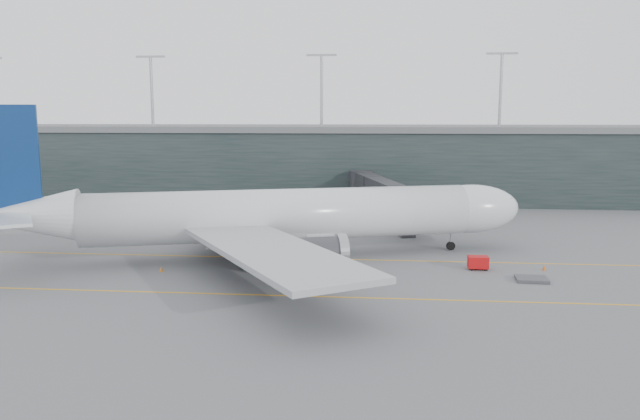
{
  "coord_description": "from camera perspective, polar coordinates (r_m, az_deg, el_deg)",
  "views": [
    {
      "loc": [
        16.61,
        -78.05,
        17.34
      ],
      "look_at": [
        9.6,
        -4.0,
        6.05
      ],
      "focal_mm": 35.0,
      "sensor_mm": 36.0,
      "label": 1
    }
  ],
  "objects": [
    {
      "name": "gse_cart",
      "position": [
        73.24,
        14.25,
        -4.65
      ],
      "size": [
        2.27,
        1.46,
        1.54
      ],
      "rotation": [
        0.0,
        0.0,
        0.01
      ],
      "color": "#B40C0E",
      "rests_on": "ground"
    },
    {
      "name": "taxiline_a",
      "position": [
        77.84,
        -7.08,
        -4.3
      ],
      "size": [
        160.0,
        0.25,
        0.02
      ],
      "primitive_type": "cube",
      "color": "orange",
      "rests_on": "ground"
    },
    {
      "name": "baggage_dolly",
      "position": [
        70.1,
        18.79,
        -5.99
      ],
      "size": [
        3.4,
        2.78,
        0.33
      ],
      "primitive_type": "cube",
      "rotation": [
        0.0,
        0.0,
        -0.05
      ],
      "color": "#3E3D42",
      "rests_on": "ground"
    },
    {
      "name": "cone_nose",
      "position": [
        75.15,
        19.8,
        -4.98
      ],
      "size": [
        0.4,
        0.4,
        0.63
      ],
      "primitive_type": "cone",
      "color": "#D6540B",
      "rests_on": "ground"
    },
    {
      "name": "taxiline_lead_main",
      "position": [
        100.24,
        -1.33,
        -1.32
      ],
      "size": [
        0.25,
        60.0,
        0.02
      ],
      "primitive_type": "cube",
      "color": "orange",
      "rests_on": "ground"
    },
    {
      "name": "cone_wing_port",
      "position": [
        90.69,
        0.11,
        -2.18
      ],
      "size": [
        0.41,
        0.41,
        0.65
      ],
      "primitive_type": "cone",
      "color": "#EF480D",
      "rests_on": "ground"
    },
    {
      "name": "ground",
      "position": [
        81.66,
        -6.47,
        -3.68
      ],
      "size": [
        320.0,
        320.0,
        0.0
      ],
      "primitive_type": "plane",
      "color": "#545458",
      "rests_on": "ground"
    },
    {
      "name": "main_aircraft",
      "position": [
        76.12,
        -3.99,
        -0.56
      ],
      "size": [
        64.85,
        59.65,
        18.54
      ],
      "rotation": [
        0.0,
        0.0,
        0.29
      ],
      "color": "silver",
      "rests_on": "ground"
    },
    {
      "name": "taxiline_b",
      "position": [
        62.82,
        -10.24,
        -7.52
      ],
      "size": [
        160.0,
        0.25,
        0.02
      ],
      "primitive_type": "cube",
      "color": "orange",
      "rests_on": "ground"
    },
    {
      "name": "cone_wing_stbd",
      "position": [
        63.02,
        -0.82,
        -6.99
      ],
      "size": [
        0.46,
        0.46,
        0.74
      ],
      "primitive_type": "cone",
      "color": "#E7510C",
      "rests_on": "ground"
    },
    {
      "name": "uld_c",
      "position": [
        90.52,
        -4.77,
        -1.83
      ],
      "size": [
        2.2,
        1.87,
        1.8
      ],
      "rotation": [
        0.0,
        0.0,
        0.16
      ],
      "color": "#38383D",
      "rests_on": "ground"
    },
    {
      "name": "jet_bridge",
      "position": [
        104.09,
        6.48,
        1.93
      ],
      "size": [
        14.99,
        45.71,
        7.07
      ],
      "rotation": [
        0.0,
        0.0,
        0.26
      ],
      "color": "#27282C",
      "rests_on": "ground"
    },
    {
      "name": "terminal",
      "position": [
        137.4,
        -1.56,
        4.57
      ],
      "size": [
        240.0,
        36.0,
        29.0
      ],
      "color": "black",
      "rests_on": "ground"
    },
    {
      "name": "cone_tail",
      "position": [
        72.46,
        -14.31,
        -5.23
      ],
      "size": [
        0.39,
        0.39,
        0.62
      ],
      "primitive_type": "cone",
      "color": "orange",
      "rests_on": "ground"
    },
    {
      "name": "uld_b",
      "position": [
        92.13,
        -7.33,
        -1.59
      ],
      "size": [
        2.65,
        2.31,
        2.09
      ],
      "rotation": [
        0.0,
        0.0,
        -0.23
      ],
      "color": "#38383D",
      "rests_on": "ground"
    },
    {
      "name": "uld_a",
      "position": [
        90.94,
        -8.25,
        -1.8
      ],
      "size": [
        2.57,
        2.31,
        1.94
      ],
      "rotation": [
        0.0,
        0.0,
        0.34
      ],
      "color": "#38383D",
      "rests_on": "ground"
    }
  ]
}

